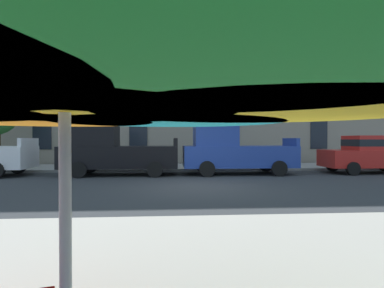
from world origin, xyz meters
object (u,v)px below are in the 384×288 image
pickup_black (115,152)px  sedan_red (371,153)px  pickup_blue (234,152)px  patio_umbrella (64,55)px

pickup_black → sedan_red: pickup_black is taller
pickup_blue → patio_umbrella: (-3.47, -12.70, 0.99)m
pickup_black → patio_umbrella: size_ratio=1.33×
pickup_black → patio_umbrella: 12.88m
pickup_black → pickup_blue: same height
pickup_black → sedan_red: (12.01, -0.00, -0.08)m
pickup_black → patio_umbrella: patio_umbrella is taller
sedan_red → patio_umbrella: (-10.10, -12.70, 1.07)m
pickup_blue → sedan_red: 6.63m
sedan_red → pickup_black: bearing=180.0°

